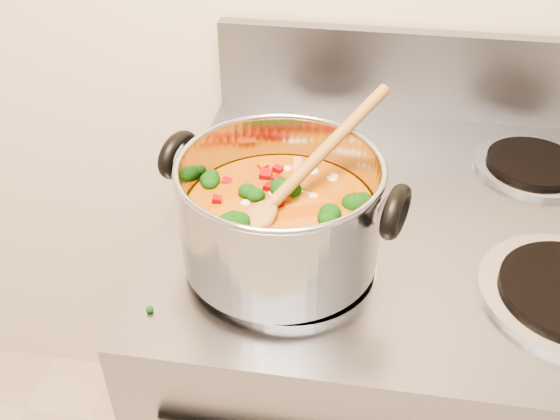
# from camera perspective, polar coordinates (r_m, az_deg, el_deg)

# --- Properties ---
(electric_range) EXTENTS (0.76, 0.69, 1.08)m
(electric_range) POSITION_cam_1_polar(r_m,az_deg,el_deg) (1.28, 10.12, -16.49)
(electric_range) COLOR gray
(electric_range) RESTS_ON ground
(stockpot) EXTENTS (0.32, 0.26, 0.16)m
(stockpot) POSITION_cam_1_polar(r_m,az_deg,el_deg) (0.79, -0.03, -0.50)
(stockpot) COLOR #A9A9B1
(stockpot) RESTS_ON electric_range
(wooden_spoon) EXTENTS (0.19, 0.25, 0.13)m
(wooden_spoon) POSITION_cam_1_polar(r_m,az_deg,el_deg) (0.78, 0.93, 2.27)
(wooden_spoon) COLOR olive
(wooden_spoon) RESTS_ON stockpot
(cooktop_crumbs) EXTENTS (0.24, 0.25, 0.01)m
(cooktop_crumbs) POSITION_cam_1_polar(r_m,az_deg,el_deg) (0.79, 3.35, -8.15)
(cooktop_crumbs) COLOR black
(cooktop_crumbs) RESTS_ON electric_range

